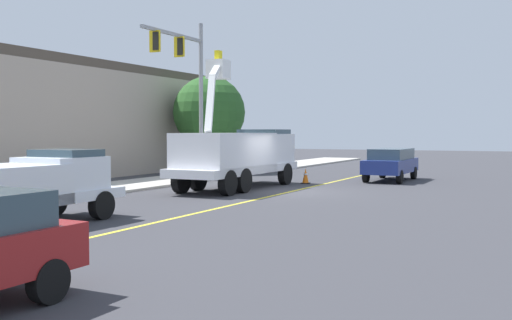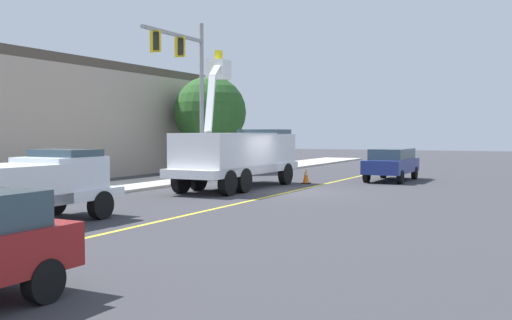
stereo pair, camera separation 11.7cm
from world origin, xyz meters
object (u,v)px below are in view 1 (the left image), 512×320
object	(u,v)px
service_pickup_truck	(27,185)
passing_minivan	(391,162)
utility_bucket_truck	(238,153)
traffic_signal_mast	(187,74)
traffic_cone_mid_front	(306,176)

from	to	relation	value
service_pickup_truck	passing_minivan	xyz separation A→B (m)	(19.03, -6.21, -0.15)
utility_bucket_truck	traffic_signal_mast	xyz separation A→B (m)	(2.01, 3.83, 3.92)
utility_bucket_truck	traffic_cone_mid_front	world-z (taller)	utility_bucket_truck
utility_bucket_truck	passing_minivan	world-z (taller)	utility_bucket_truck
traffic_signal_mast	utility_bucket_truck	bearing A→B (deg)	-117.68
traffic_cone_mid_front	traffic_signal_mast	size ratio (longest dim) A/B	0.09
passing_minivan	utility_bucket_truck	bearing A→B (deg)	141.41
utility_bucket_truck	passing_minivan	bearing A→B (deg)	-38.59
service_pickup_truck	passing_minivan	bearing A→B (deg)	-18.07
service_pickup_truck	traffic_signal_mast	world-z (taller)	traffic_signal_mast
service_pickup_truck	traffic_signal_mast	xyz separation A→B (m)	(14.04, 3.21, 4.40)
traffic_cone_mid_front	passing_minivan	bearing A→B (deg)	-46.04
passing_minivan	traffic_cone_mid_front	size ratio (longest dim) A/B	6.47
traffic_signal_mast	service_pickup_truck	bearing A→B (deg)	-167.11
utility_bucket_truck	service_pickup_truck	xyz separation A→B (m)	(-12.03, 0.62, -0.48)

